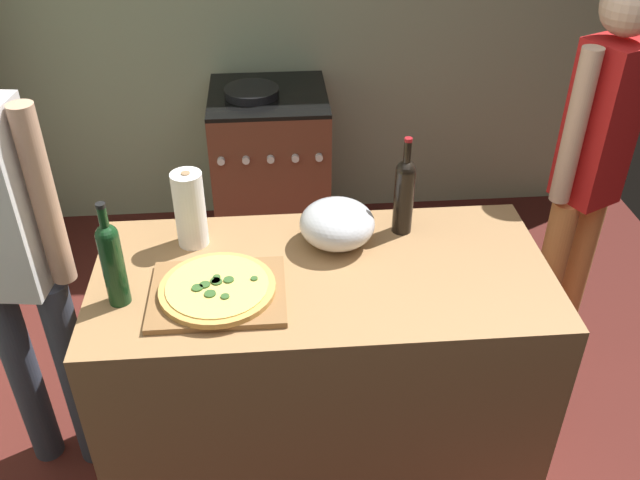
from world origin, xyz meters
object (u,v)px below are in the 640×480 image
wine_bottle_amber (404,193)px  stove (271,171)px  wine_bottle_dark (112,260)px  person_in_red (589,169)px  pizza (217,288)px  mixing_bowl (337,224)px  paper_towel_roll (190,209)px  person_in_stripes (10,250)px

wine_bottle_amber → stove: (-0.43, 1.32, -0.62)m
wine_bottle_dark → person_in_red: size_ratio=0.20×
pizza → mixing_bowl: 0.45m
mixing_bowl → paper_towel_roll: 0.48m
paper_towel_roll → wine_bottle_dark: bearing=-124.0°
wine_bottle_dark → pizza: bearing=-0.0°
mixing_bowl → pizza: bearing=-147.1°
wine_bottle_dark → person_in_red: 1.79m
mixing_bowl → wine_bottle_amber: (0.23, 0.06, 0.07)m
mixing_bowl → person_in_stripes: 1.03m
paper_towel_roll → wine_bottle_amber: wine_bottle_amber is taller
wine_bottle_amber → person_in_stripes: person_in_stripes is taller
wine_bottle_dark → stove: (0.46, 1.63, -0.62)m
wine_bottle_amber → paper_towel_roll: bearing=-178.6°
pizza → person_in_stripes: 0.69m
stove → person_in_red: size_ratio=0.56×
wine_bottle_amber → pizza: bearing=-153.3°
pizza → wine_bottle_amber: wine_bottle_amber is taller
paper_towel_roll → wine_bottle_amber: 0.70m
mixing_bowl → wine_bottle_amber: size_ratio=0.71×
wine_bottle_dark → stove: 1.80m
pizza → wine_bottle_dark: bearing=180.0°
wine_bottle_amber → person_in_red: bearing=21.8°
mixing_bowl → wine_bottle_amber: 0.25m
pizza → wine_bottle_amber: size_ratio=1.00×
wine_bottle_dark → person_in_red: person_in_red is taller
mixing_bowl → wine_bottle_dark: bearing=-159.8°
paper_towel_roll → person_in_red: person_in_red is taller
mixing_bowl → paper_towel_roll: size_ratio=0.93×
mixing_bowl → paper_towel_roll: paper_towel_roll is taller
wine_bottle_amber → person_in_red: size_ratio=0.21×
paper_towel_roll → person_in_stripes: person_in_stripes is taller
paper_towel_roll → person_in_stripes: 0.57m
wine_bottle_dark → person_in_red: (1.68, 0.62, -0.12)m
pizza → wine_bottle_amber: 0.69m
mixing_bowl → stove: bearing=98.5°
mixing_bowl → wine_bottle_dark: size_ratio=0.73×
pizza → person_in_red: 1.52m
pizza → stove: pizza is taller
stove → pizza: bearing=-96.1°
mixing_bowl → wine_bottle_amber: bearing=14.8°
paper_towel_roll → person_in_red: bearing=12.6°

